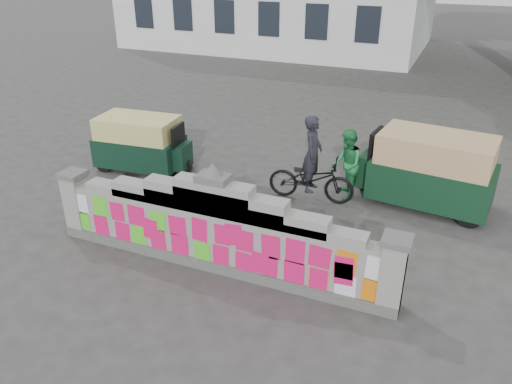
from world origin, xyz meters
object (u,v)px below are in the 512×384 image
cyclist_rider (312,164)px  rickshaw_right (429,169)px  cyclist_bike (311,179)px  rickshaw_left (142,143)px  pedestrian (347,165)px

cyclist_rider → rickshaw_right: 2.52m
cyclist_bike → rickshaw_left: rickshaw_left is taller
cyclist_bike → pedestrian: 0.85m
cyclist_rider → rickshaw_left: 4.47m
pedestrian → rickshaw_left: pedestrian is taller
rickshaw_right → pedestrian: bearing=17.9°
pedestrian → rickshaw_right: (1.73, 0.33, 0.05)m
pedestrian → rickshaw_right: size_ratio=0.53×
cyclist_bike → pedestrian: size_ratio=1.21×
cyclist_bike → rickshaw_left: bearing=84.9°
rickshaw_left → rickshaw_right: rickshaw_right is taller
cyclist_bike → pedestrian: bearing=-61.8°
cyclist_rider → pedestrian: cyclist_rider is taller
rickshaw_left → rickshaw_right: bearing=1.2°
cyclist_bike → cyclist_rider: cyclist_rider is taller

